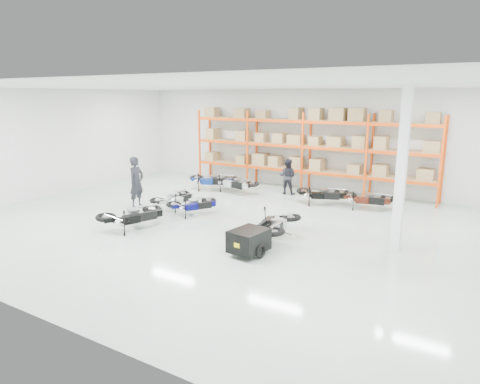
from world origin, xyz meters
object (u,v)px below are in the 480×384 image
Objects in this scene: moto_touring_right at (276,220)px; moto_back_c at (323,191)px; person_left at (137,182)px; person_back at (287,177)px; moto_blue_centre at (193,201)px; moto_back_a at (213,177)px; moto_back_b at (236,180)px; moto_silver_left at (175,195)px; moto_black_far_left at (133,212)px; trailer at (249,241)px; moto_back_d at (368,196)px.

moto_touring_right reaches higher than moto_back_c.
person_left reaches higher than person_back.
moto_blue_centre is 0.84× the size of moto_back_a.
moto_touring_right is 6.41m from moto_back_b.
moto_back_b reaches higher than moto_blue_centre.
person_back reaches higher than moto_touring_right.
moto_black_far_left is (0.49, -2.68, 0.07)m from moto_silver_left.
trailer is 6.63m from person_left.
moto_back_d is (5.75, 0.17, -0.04)m from moto_back_b.
person_left is (-7.67, -4.31, 0.45)m from moto_back_d.
moto_back_d is at bearing -112.03° from moto_black_far_left.
moto_silver_left is at bearing 157.97° from trailer.
trailer is 1.00× the size of moto_back_d.
moto_back_a reaches higher than moto_touring_right.
moto_back_a reaches higher than moto_blue_centre.
moto_back_a reaches higher than moto_back_c.
moto_silver_left is at bearing -71.86° from person_left.
moto_blue_centre is 2.56m from person_left.
moto_back_a is 5.25m from moto_back_c.
moto_blue_centre is 0.86× the size of moto_touring_right.
trailer is 6.67m from moto_back_d.
moto_silver_left is 3.61m from moto_back_b.
moto_touring_right reaches higher than moto_silver_left.
person_back is at bearing 69.05° from moto_back_d.
person_left reaches higher than moto_black_far_left.
trailer is 6.35m from moto_back_c.
moto_silver_left is 7.31m from moto_back_d.
moto_silver_left is 0.99× the size of trailer.
moto_touring_right is (4.35, 1.51, -0.01)m from moto_black_far_left.
moto_back_b is at bearing -28.87° from person_left.
moto_back_a is at bearing 139.04° from trailer.
moto_blue_centre reaches higher than trailer.
moto_touring_right is 4.75m from moto_back_c.
moto_back_a is (-1.18, 6.21, 0.01)m from moto_black_far_left.
moto_back_d is (5.79, 6.42, -0.06)m from moto_black_far_left.
moto_touring_right is at bearing 103.40° from person_back.
moto_back_d is (6.28, 3.74, 0.01)m from moto_silver_left.
moto_blue_centre is 0.88× the size of moto_back_b.
moto_back_c is 2.19m from person_back.
person_back is (-2.26, 5.67, 0.20)m from moto_touring_right.
moto_touring_right reaches higher than moto_back_b.
moto_blue_centre is 0.94× the size of moto_back_d.
person_back is at bearing 114.97° from trailer.
moto_back_c is (4.02, -0.00, -0.01)m from moto_back_b.
moto_back_b is at bearing -70.35° from moto_black_far_left.
moto_back_d is (1.73, 0.17, -0.02)m from moto_back_c.
moto_touring_right is at bearing 97.71° from trailer.
moto_touring_right reaches higher than trailer.
moto_silver_left is at bearing 159.62° from moto_touring_right.
person_left is at bearing 43.57° from person_back.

